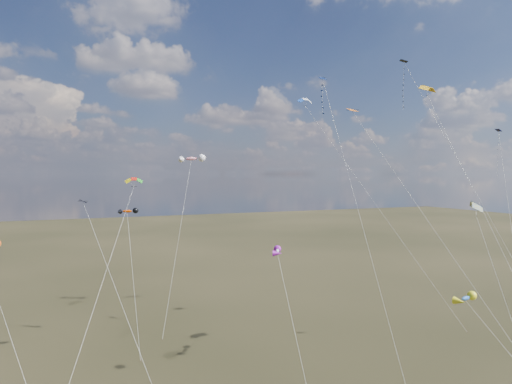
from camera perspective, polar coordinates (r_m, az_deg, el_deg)
name	(u,v)px	position (r m, az deg, el deg)	size (l,w,h in m)	color
diamond_black_high	(411,97)	(67.60, 18.83, 11.22)	(7.68, 20.19, 36.99)	black
diamond_navy_tall	(327,112)	(60.20, 8.87, 9.87)	(2.30, 19.26, 33.85)	#0B1C4B
diamond_black_mid	(104,257)	(46.32, -18.48, -7.69)	(6.45, 9.61, 18.52)	black
diamond_navy_right	(499,164)	(61.53, 28.14, 3.13)	(10.86, 13.25, 26.51)	#111349
diamond_orange_center	(409,193)	(43.65, 18.60, -0.07)	(11.23, 16.23, 27.44)	orange
parafoil_yellow	(428,88)	(57.57, 20.75, 12.07)	(5.72, 23.42, 31.82)	gold
parafoil_blue_white	(306,101)	(73.16, 6.30, 11.27)	(15.17, 19.93, 33.40)	#1A48AB
parafoil_striped	(477,204)	(44.82, 25.87, -1.41)	(3.78, 11.29, 19.08)	#CEB504
parafoil_tricolor	(133,181)	(54.18, -15.08, 1.39)	(9.94, 16.11, 20.99)	#DBC70B
novelty_orange_black	(127,212)	(61.84, -15.79, -2.41)	(2.60, 10.79, 16.65)	#D53C00
novelty_white_purple	(277,251)	(52.32, 2.70, -7.40)	(1.84, 9.02, 12.77)	white
novelty_redwhite_stripe	(191,159)	(73.30, -8.10, 4.11)	(9.64, 15.04, 24.19)	#EA2340
novelty_blue_yellow	(466,299)	(40.60, 24.81, -12.05)	(7.13, 7.80, 11.64)	#2258AB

